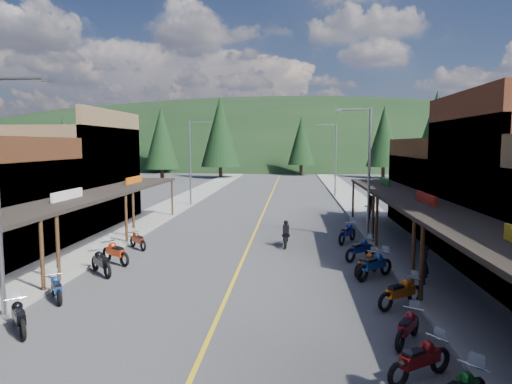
% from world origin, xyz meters
% --- Properties ---
extents(ground, '(220.00, 220.00, 0.00)m').
position_xyz_m(ground, '(0.00, 0.00, 0.00)').
color(ground, '#38383A').
rests_on(ground, ground).
extents(centerline, '(0.15, 90.00, 0.01)m').
position_xyz_m(centerline, '(0.00, 20.00, 0.01)').
color(centerline, gold).
rests_on(centerline, ground).
extents(sidewalk_west, '(3.40, 94.00, 0.15)m').
position_xyz_m(sidewalk_west, '(-8.70, 20.00, 0.07)').
color(sidewalk_west, gray).
rests_on(sidewalk_west, ground).
extents(sidewalk_east, '(3.40, 94.00, 0.15)m').
position_xyz_m(sidewalk_east, '(8.70, 20.00, 0.07)').
color(sidewalk_east, gray).
rests_on(sidewalk_east, ground).
extents(shop_west_3, '(10.90, 10.20, 8.20)m').
position_xyz_m(shop_west_3, '(-13.78, 11.30, 3.52)').
color(shop_west_3, brown).
rests_on(shop_west_3, ground).
extents(shop_east_3, '(10.90, 10.20, 6.20)m').
position_xyz_m(shop_east_3, '(13.75, 11.30, 2.53)').
color(shop_east_3, '#4C2D16').
rests_on(shop_east_3, ground).
extents(streetlight_0, '(2.16, 0.18, 8.00)m').
position_xyz_m(streetlight_0, '(-6.95, -6.00, 4.46)').
color(streetlight_0, gray).
rests_on(streetlight_0, ground).
extents(streetlight_1, '(2.16, 0.18, 8.00)m').
position_xyz_m(streetlight_1, '(-6.95, 22.00, 4.46)').
color(streetlight_1, gray).
rests_on(streetlight_1, ground).
extents(streetlight_2, '(2.16, 0.18, 8.00)m').
position_xyz_m(streetlight_2, '(6.95, 8.00, 4.46)').
color(streetlight_2, gray).
rests_on(streetlight_2, ground).
extents(streetlight_3, '(2.16, 0.18, 8.00)m').
position_xyz_m(streetlight_3, '(6.95, 30.00, 4.46)').
color(streetlight_3, gray).
rests_on(streetlight_3, ground).
extents(ridge_hill, '(310.00, 140.00, 60.00)m').
position_xyz_m(ridge_hill, '(0.00, 135.00, 0.00)').
color(ridge_hill, black).
rests_on(ridge_hill, ground).
extents(pine_0, '(5.04, 5.04, 11.00)m').
position_xyz_m(pine_0, '(-40.00, 62.00, 6.48)').
color(pine_0, black).
rests_on(pine_0, ground).
extents(pine_1, '(5.88, 5.88, 12.50)m').
position_xyz_m(pine_1, '(-24.00, 70.00, 7.24)').
color(pine_1, black).
rests_on(pine_1, ground).
extents(pine_2, '(6.72, 6.72, 14.00)m').
position_xyz_m(pine_2, '(-10.00, 58.00, 7.99)').
color(pine_2, black).
rests_on(pine_2, ground).
extents(pine_3, '(5.04, 5.04, 11.00)m').
position_xyz_m(pine_3, '(4.00, 66.00, 6.48)').
color(pine_3, black).
rests_on(pine_3, ground).
extents(pine_4, '(5.88, 5.88, 12.50)m').
position_xyz_m(pine_4, '(18.00, 60.00, 7.24)').
color(pine_4, black).
rests_on(pine_4, ground).
extents(pine_5, '(6.72, 6.72, 14.00)m').
position_xyz_m(pine_5, '(34.00, 72.00, 7.99)').
color(pine_5, black).
rests_on(pine_5, ground).
extents(pine_7, '(5.88, 5.88, 12.50)m').
position_xyz_m(pine_7, '(-32.00, 76.00, 7.24)').
color(pine_7, black).
rests_on(pine_7, ground).
extents(pine_8, '(4.48, 4.48, 10.00)m').
position_xyz_m(pine_8, '(-22.00, 40.00, 5.98)').
color(pine_8, black).
rests_on(pine_8, ground).
extents(pine_9, '(4.93, 4.93, 10.80)m').
position_xyz_m(pine_9, '(24.00, 45.00, 6.38)').
color(pine_9, black).
rests_on(pine_9, ground).
extents(pine_10, '(5.38, 5.38, 11.60)m').
position_xyz_m(pine_10, '(-18.00, 50.00, 6.78)').
color(pine_10, black).
rests_on(pine_10, ground).
extents(pine_11, '(5.82, 5.82, 12.40)m').
position_xyz_m(pine_11, '(20.00, 38.00, 7.19)').
color(pine_11, black).
rests_on(pine_11, ground).
extents(bike_west_5, '(1.78, 1.94, 1.13)m').
position_xyz_m(bike_west_5, '(-5.93, -7.03, 0.57)').
color(bike_west_5, black).
rests_on(bike_west_5, ground).
extents(bike_west_6, '(1.60, 1.86, 1.06)m').
position_xyz_m(bike_west_6, '(-6.27, -4.13, 0.53)').
color(bike_west_6, navy).
rests_on(bike_west_6, ground).
extents(bike_west_7, '(2.02, 2.09, 1.25)m').
position_xyz_m(bike_west_7, '(-6.03, -0.70, 0.62)').
color(bike_west_7, black).
rests_on(bike_west_7, ground).
extents(bike_west_8, '(2.20, 1.92, 1.26)m').
position_xyz_m(bike_west_8, '(-6.12, 1.16, 0.63)').
color(bike_west_8, red).
rests_on(bike_west_8, ground).
extents(bike_west_9, '(1.76, 1.81, 1.08)m').
position_xyz_m(bike_west_9, '(-6.11, 4.37, 0.54)').
color(bike_west_9, maroon).
rests_on(bike_west_9, ground).
extents(bike_east_4, '(2.10, 1.74, 1.18)m').
position_xyz_m(bike_east_4, '(5.67, -8.97, 0.59)').
color(bike_east_4, maroon).
rests_on(bike_east_4, ground).
extents(bike_east_5, '(1.52, 1.97, 1.09)m').
position_xyz_m(bike_east_5, '(5.89, -6.83, 0.55)').
color(bike_east_5, maroon).
rests_on(bike_east_5, ground).
extents(bike_east_6, '(2.15, 1.85, 1.23)m').
position_xyz_m(bike_east_6, '(6.37, -3.85, 0.61)').
color(bike_east_6, '#A44A0B').
rests_on(bike_east_6, ground).
extents(bike_east_7, '(2.20, 2.10, 1.30)m').
position_xyz_m(bike_east_7, '(6.07, -0.28, 0.65)').
color(bike_east_7, navy).
rests_on(bike_east_7, ground).
extents(bike_east_8, '(1.76, 2.03, 1.16)m').
position_xyz_m(bike_east_8, '(5.84, 0.25, 0.58)').
color(bike_east_8, '#A83E0C').
rests_on(bike_east_8, ground).
extents(bike_east_9, '(2.06, 2.00, 1.23)m').
position_xyz_m(bike_east_9, '(5.93, 2.87, 0.62)').
color(bike_east_9, navy).
rests_on(bike_east_9, ground).
extents(bike_east_10, '(1.79, 2.41, 1.33)m').
position_xyz_m(bike_east_10, '(5.74, 6.91, 0.66)').
color(bike_east_10, navy).
rests_on(bike_east_10, ground).
extents(rider_on_bike, '(0.73, 2.05, 1.55)m').
position_xyz_m(rider_on_bike, '(2.13, 5.74, 0.62)').
color(rider_on_bike, black).
rests_on(rider_on_bike, ground).
extents(pedestrian_east_a, '(0.48, 0.64, 1.60)m').
position_xyz_m(pedestrian_east_a, '(7.87, -1.35, 0.95)').
color(pedestrian_east_a, '#231D2B').
rests_on(pedestrian_east_a, sidewalk_east).
extents(pedestrian_east_b, '(0.94, 0.63, 1.79)m').
position_xyz_m(pedestrian_east_b, '(8.42, 15.20, 1.04)').
color(pedestrian_east_b, brown).
rests_on(pedestrian_east_b, sidewalk_east).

